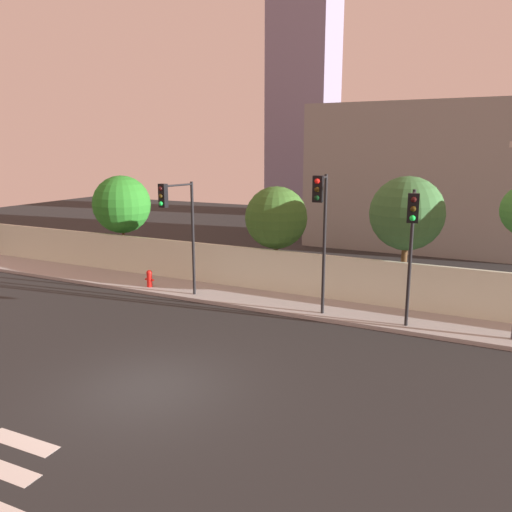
# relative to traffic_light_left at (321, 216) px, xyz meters

# --- Properties ---
(ground_plane) EXTENTS (80.00, 80.00, 0.00)m
(ground_plane) POSITION_rel_traffic_light_left_xyz_m (-2.26, -7.02, -3.88)
(ground_plane) COLOR #252626
(sidewalk) EXTENTS (36.00, 2.40, 0.15)m
(sidewalk) POSITION_rel_traffic_light_left_xyz_m (-2.26, 1.18, -3.80)
(sidewalk) COLOR #A0A0A0
(sidewalk) RESTS_ON ground
(perimeter_wall) EXTENTS (36.00, 0.18, 1.80)m
(perimeter_wall) POSITION_rel_traffic_light_left_xyz_m (-2.26, 2.47, -2.83)
(perimeter_wall) COLOR silver
(perimeter_wall) RESTS_ON sidewalk
(crosswalk_marking) EXTENTS (3.85, 3.02, 0.01)m
(crosswalk_marking) POSITION_rel_traffic_light_left_xyz_m (-2.09, -11.54, -3.87)
(crosswalk_marking) COLOR silver
(crosswalk_marking) RESTS_ON ground
(traffic_light_left) EXTENTS (0.35, 1.28, 5.15)m
(traffic_light_left) POSITION_rel_traffic_light_left_xyz_m (0.00, 0.00, 0.00)
(traffic_light_left) COLOR black
(traffic_light_left) RESTS_ON sidewalk
(traffic_light_center) EXTENTS (0.47, 1.77, 4.72)m
(traffic_light_center) POSITION_rel_traffic_light_left_xyz_m (3.16, -0.28, -0.26)
(traffic_light_center) COLOR black
(traffic_light_center) RESTS_ON sidewalk
(traffic_light_right) EXTENTS (0.54, 1.81, 4.73)m
(traffic_light_right) POSITION_rel_traffic_light_left_xyz_m (-5.87, -0.30, -0.26)
(traffic_light_right) COLOR black
(traffic_light_right) RESTS_ON sidewalk
(fire_hydrant) EXTENTS (0.44, 0.26, 0.76)m
(fire_hydrant) POSITION_rel_traffic_light_left_xyz_m (-8.14, 0.63, -3.32)
(fire_hydrant) COLOR red
(fire_hydrant) RESTS_ON sidewalk
(roadside_tree_leftmost) EXTENTS (2.94, 2.94, 4.84)m
(roadside_tree_leftmost) POSITION_rel_traffic_light_left_xyz_m (-11.87, 3.37, -0.51)
(roadside_tree_leftmost) COLOR brown
(roadside_tree_leftmost) RESTS_ON ground
(roadside_tree_midleft) EXTENTS (2.74, 2.74, 4.58)m
(roadside_tree_midleft) POSITION_rel_traffic_light_left_xyz_m (-3.22, 3.37, -0.67)
(roadside_tree_midleft) COLOR brown
(roadside_tree_midleft) RESTS_ON ground
(roadside_tree_midright) EXTENTS (2.89, 2.89, 5.16)m
(roadside_tree_midright) POSITION_rel_traffic_light_left_xyz_m (2.35, 3.37, -0.18)
(roadside_tree_midright) COLOR brown
(roadside_tree_midright) RESTS_ON ground
(low_building_distant) EXTENTS (13.70, 6.00, 8.83)m
(low_building_distant) POSITION_rel_traffic_light_left_xyz_m (0.97, 16.47, 0.54)
(low_building_distant) COLOR gray
(low_building_distant) RESTS_ON ground
(tower_on_skyline) EXTENTS (5.55, 5.00, 29.01)m
(tower_on_skyline) POSITION_rel_traffic_light_left_xyz_m (-11.74, 28.47, 10.63)
(tower_on_skyline) COLOR gray
(tower_on_skyline) RESTS_ON ground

